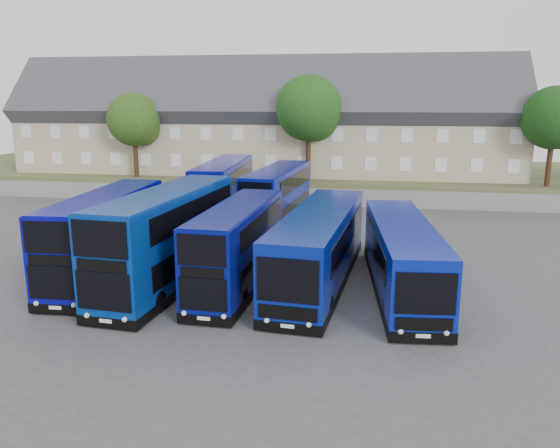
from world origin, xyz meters
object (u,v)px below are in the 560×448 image
(dd_front_mid, at_px, (168,239))
(tree_west, at_px, (136,122))
(tree_mid, at_px, (311,111))
(coach_east_a, at_px, (319,248))
(tree_east, at_px, (555,120))
(dd_front_left, at_px, (106,237))

(dd_front_mid, bearing_deg, tree_west, 121.77)
(tree_west, distance_m, tree_mid, 16.04)
(coach_east_a, relative_size, tree_west, 1.78)
(tree_east, bearing_deg, tree_mid, 178.57)
(dd_front_left, xyz_separation_m, tree_east, (28.14, 22.41, 5.26))
(coach_east_a, xyz_separation_m, tree_mid, (-2.82, 22.02, 6.27))
(dd_front_mid, distance_m, tree_mid, 24.60)
(tree_east, bearing_deg, coach_east_a, -128.59)
(dd_front_mid, relative_size, tree_mid, 1.31)
(coach_east_a, height_order, tree_mid, tree_mid)
(coach_east_a, bearing_deg, dd_front_mid, -163.43)
(coach_east_a, bearing_deg, tree_mid, 102.77)
(coach_east_a, height_order, tree_west, tree_west)
(tree_west, bearing_deg, tree_mid, 1.79)
(coach_east_a, distance_m, tree_east, 28.10)
(dd_front_left, bearing_deg, tree_east, 36.07)
(tree_mid, bearing_deg, coach_east_a, -82.69)
(tree_west, xyz_separation_m, tree_east, (36.00, 0.00, 0.34))
(dd_front_left, height_order, coach_east_a, dd_front_left)
(dd_front_mid, relative_size, tree_west, 1.57)
(tree_west, bearing_deg, dd_front_mid, -63.54)
(dd_front_mid, xyz_separation_m, tree_mid, (4.56, 23.48, 5.76))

